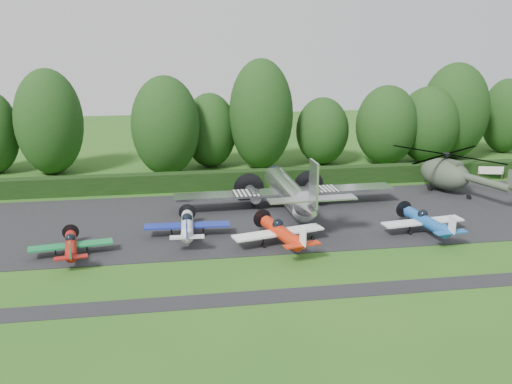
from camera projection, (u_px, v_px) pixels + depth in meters
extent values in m
plane|color=#255818|center=(280.00, 260.00, 43.90)|extent=(160.00, 160.00, 0.00)
cube|color=black|center=(259.00, 219.00, 53.40)|extent=(70.00, 18.00, 0.01)
cube|color=black|center=(298.00, 295.00, 38.21)|extent=(70.00, 2.00, 0.00)
cube|color=black|center=(243.00, 188.00, 63.84)|extent=(90.00, 1.60, 2.00)
cylinder|color=silver|center=(288.00, 192.00, 55.47)|extent=(2.30, 12.01, 2.30)
cone|color=silver|center=(275.00, 175.00, 61.86)|extent=(2.30, 1.50, 2.30)
cone|color=silver|center=(306.00, 209.00, 48.49)|extent=(2.30, 3.00, 2.30)
sphere|color=black|center=(277.00, 172.00, 60.81)|extent=(1.50, 1.50, 1.50)
cube|color=silver|center=(286.00, 192.00, 56.50)|extent=(22.02, 2.40, 0.22)
cube|color=white|center=(246.00, 192.00, 55.87)|extent=(2.60, 2.50, 0.05)
cube|color=white|center=(325.00, 189.00, 57.07)|extent=(2.60, 2.50, 0.05)
cylinder|color=silver|center=(253.00, 194.00, 56.66)|extent=(1.10, 3.20, 1.10)
cylinder|color=silver|center=(316.00, 191.00, 57.63)|extent=(1.10, 3.20, 1.10)
cylinder|color=black|center=(250.00, 188.00, 58.80)|extent=(3.20, 0.03, 3.20)
cylinder|color=black|center=(310.00, 185.00, 59.76)|extent=(3.20, 0.03, 3.20)
cube|color=silver|center=(309.00, 199.00, 47.43)|extent=(7.51, 1.40, 0.14)
cube|color=silver|center=(310.00, 184.00, 46.76)|extent=(0.18, 2.20, 3.80)
cylinder|color=black|center=(254.00, 206.00, 56.58)|extent=(0.25, 0.90, 0.90)
cylinder|color=black|center=(317.00, 203.00, 57.55)|extent=(0.25, 0.90, 0.90)
cylinder|color=black|center=(309.00, 238.00, 47.97)|extent=(0.18, 0.44, 0.44)
cylinder|color=maroon|center=(71.00, 246.00, 44.10)|extent=(0.87, 4.99, 0.87)
sphere|color=black|center=(71.00, 238.00, 44.51)|extent=(0.76, 0.76, 0.76)
cube|color=#117337|center=(72.00, 245.00, 44.57)|extent=(6.35, 1.18, 0.13)
cube|color=maroon|center=(64.00, 258.00, 41.20)|extent=(2.36, 0.64, 0.09)
cube|color=#117337|center=(63.00, 251.00, 40.95)|extent=(0.09, 0.73, 1.18)
cylinder|color=black|center=(77.00, 232.00, 47.16)|extent=(1.36, 0.02, 1.36)
cylinder|color=black|center=(57.00, 255.00, 44.41)|extent=(0.13, 0.40, 0.40)
cylinder|color=black|center=(88.00, 254.00, 44.77)|extent=(0.13, 0.40, 0.40)
cylinder|color=black|center=(76.00, 245.00, 46.58)|extent=(0.11, 0.36, 0.36)
cylinder|color=silver|center=(187.00, 226.00, 48.15)|extent=(1.00, 5.72, 1.00)
sphere|color=black|center=(187.00, 218.00, 48.61)|extent=(0.87, 0.87, 0.87)
cube|color=navy|center=(187.00, 225.00, 48.69)|extent=(7.29, 1.35, 0.15)
cube|color=silver|center=(189.00, 237.00, 44.82)|extent=(2.71, 0.73, 0.10)
cube|color=navy|center=(189.00, 229.00, 44.53)|extent=(0.10, 0.83, 1.35)
cylinder|color=black|center=(186.00, 212.00, 51.66)|extent=(1.56, 0.02, 1.56)
cylinder|color=black|center=(171.00, 236.00, 48.51)|extent=(0.15, 0.46, 0.46)
cylinder|color=black|center=(203.00, 234.00, 48.91)|extent=(0.15, 0.46, 0.46)
cylinder|color=black|center=(186.00, 226.00, 50.99)|extent=(0.12, 0.42, 0.42)
cylinder|color=red|center=(281.00, 233.00, 46.28)|extent=(1.06, 6.10, 1.06)
sphere|color=black|center=(280.00, 224.00, 46.77)|extent=(0.93, 0.93, 0.93)
cube|color=white|center=(280.00, 232.00, 46.85)|extent=(7.76, 1.44, 0.16)
cube|color=red|center=(291.00, 246.00, 42.73)|extent=(2.88, 0.78, 0.11)
cube|color=white|center=(292.00, 237.00, 42.42)|extent=(0.11, 0.89, 1.44)
cylinder|color=black|center=(272.00, 217.00, 50.01)|extent=(1.66, 0.02, 1.66)
cylinder|color=black|center=(263.00, 244.00, 46.66)|extent=(0.16, 0.49, 0.49)
cylinder|color=black|center=(297.00, 242.00, 47.09)|extent=(0.16, 0.49, 0.49)
cylinder|color=black|center=(275.00, 233.00, 49.30)|extent=(0.13, 0.44, 0.44)
cylinder|color=#1A529C|center=(426.00, 222.00, 49.06)|extent=(1.02, 5.83, 1.02)
sphere|color=black|center=(424.00, 214.00, 49.53)|extent=(0.89, 0.89, 0.89)
cube|color=white|center=(424.00, 222.00, 49.60)|extent=(7.41, 1.38, 0.15)
cube|color=#1A529C|center=(446.00, 233.00, 45.67)|extent=(2.75, 0.74, 0.11)
cube|color=white|center=(447.00, 225.00, 45.38)|extent=(0.11, 0.85, 1.38)
cylinder|color=black|center=(408.00, 209.00, 52.63)|extent=(1.59, 0.02, 1.59)
cylinder|color=black|center=(409.00, 232.00, 49.42)|extent=(0.15, 0.47, 0.47)
cylinder|color=black|center=(439.00, 230.00, 49.84)|extent=(0.15, 0.47, 0.47)
cylinder|color=black|center=(412.00, 222.00, 51.95)|extent=(0.13, 0.42, 0.42)
ellipsoid|color=#394434|center=(445.00, 174.00, 61.92)|extent=(3.45, 6.32, 3.30)
cylinder|color=#394434|center=(468.00, 183.00, 57.11)|extent=(0.77, 6.63, 0.77)
cube|color=#394434|center=(488.00, 182.00, 53.58)|extent=(0.13, 0.99, 1.77)
cylinder|color=black|center=(446.00, 159.00, 61.46)|extent=(0.33, 0.33, 0.88)
cylinder|color=black|center=(447.00, 154.00, 61.33)|extent=(0.77, 0.77, 0.28)
cylinder|color=black|center=(447.00, 154.00, 61.33)|extent=(13.26, 13.26, 0.07)
cube|color=#394434|center=(450.00, 164.00, 60.73)|extent=(0.99, 2.21, 0.77)
ellipsoid|color=black|center=(437.00, 169.00, 63.57)|extent=(2.10, 2.10, 1.89)
cylinder|color=black|center=(430.00, 187.00, 63.05)|extent=(0.20, 0.62, 0.62)
cylinder|color=black|center=(449.00, 186.00, 63.38)|extent=(0.20, 0.62, 0.62)
cylinder|color=black|center=(459.00, 198.00, 59.04)|extent=(0.18, 0.53, 0.53)
cylinder|color=#3F3326|center=(480.00, 176.00, 66.80)|extent=(0.11, 0.11, 1.09)
cylinder|color=#3F3326|center=(501.00, 175.00, 67.21)|extent=(0.11, 0.11, 1.09)
cube|color=silver|center=(491.00, 170.00, 66.83)|extent=(2.90, 0.07, 0.91)
cylinder|color=black|center=(385.00, 151.00, 74.73)|extent=(0.70, 0.70, 3.36)
ellipsoid|color=black|center=(387.00, 125.00, 73.78)|extent=(7.99, 7.99, 10.28)
cylinder|color=black|center=(502.00, 140.00, 81.88)|extent=(0.70, 0.70, 3.43)
ellipsoid|color=black|center=(505.00, 116.00, 80.91)|extent=(6.52, 6.52, 10.49)
cylinder|color=black|center=(261.00, 151.00, 72.35)|extent=(0.70, 0.70, 4.50)
ellipsoid|color=black|center=(261.00, 114.00, 71.07)|extent=(8.03, 8.03, 13.76)
cylinder|color=black|center=(426.00, 150.00, 75.83)|extent=(0.70, 0.70, 3.28)
ellipsoid|color=black|center=(428.00, 125.00, 74.90)|extent=(7.96, 7.96, 10.03)
cylinder|color=black|center=(53.00, 157.00, 69.63)|extent=(0.70, 0.70, 4.18)
ellipsoid|color=black|center=(49.00, 122.00, 68.45)|extent=(8.09, 8.09, 12.76)
cylinder|color=black|center=(322.00, 153.00, 74.91)|extent=(0.70, 0.70, 2.86)
ellipsoid|color=black|center=(322.00, 131.00, 74.10)|extent=(6.85, 6.85, 8.73)
cylinder|color=black|center=(167.00, 159.00, 69.06)|extent=(0.70, 0.70, 3.92)
ellipsoid|color=black|center=(165.00, 126.00, 67.95)|extent=(8.16, 8.16, 11.98)
cylinder|color=black|center=(210.00, 155.00, 73.32)|extent=(0.70, 0.70, 3.10)
ellipsoid|color=black|center=(210.00, 130.00, 72.44)|extent=(6.73, 6.73, 9.47)
cylinder|color=black|center=(452.00, 143.00, 78.18)|extent=(0.70, 0.70, 4.23)
ellipsoid|color=black|center=(455.00, 111.00, 76.98)|extent=(8.96, 8.96, 12.93)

